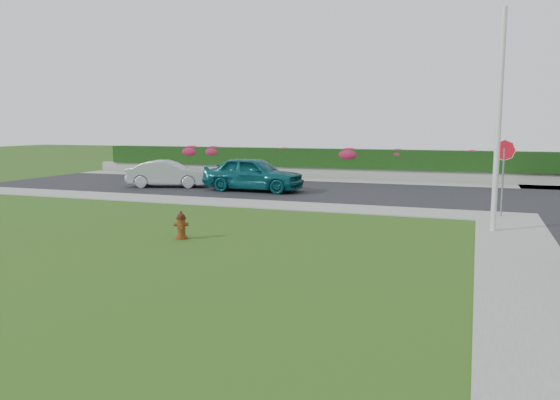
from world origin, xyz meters
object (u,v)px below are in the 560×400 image
at_px(fire_hydrant, 181,226).
at_px(sedan_silver, 168,174).
at_px(sedan_teal, 254,174).
at_px(utility_pole, 498,122).
at_px(stop_sign, 504,160).

bearing_deg(fire_hydrant, sedan_silver, 102.07).
xyz_separation_m(sedan_teal, sedan_silver, (-4.61, 0.12, -0.14)).
distance_m(utility_pole, stop_sign, 3.08).
bearing_deg(stop_sign, sedan_teal, -175.57).
distance_m(sedan_silver, stop_sign, 15.68).
relative_size(sedan_teal, stop_sign, 1.79).
distance_m(fire_hydrant, sedan_teal, 10.75).
distance_m(fire_hydrant, sedan_silver, 12.65).
bearing_deg(fire_hydrant, stop_sign, 18.26).
relative_size(fire_hydrant, stop_sign, 0.29).
xyz_separation_m(sedan_teal, utility_pole, (10.21, -6.61, 2.30)).
bearing_deg(sedan_silver, sedan_teal, -109.12).
bearing_deg(sedan_teal, stop_sign, -108.41).
bearing_deg(stop_sign, sedan_silver, -170.26).
relative_size(sedan_teal, sedan_silver, 1.18).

